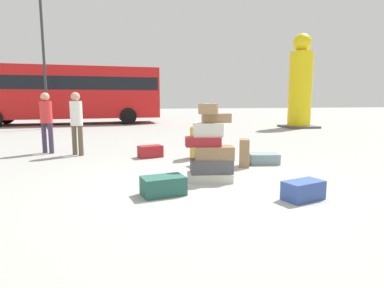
{
  "coord_description": "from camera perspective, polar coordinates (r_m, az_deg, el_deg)",
  "views": [
    {
      "loc": [
        -1.07,
        -5.02,
        1.44
      ],
      "look_at": [
        0.27,
        1.86,
        0.43
      ],
      "focal_mm": 29.88,
      "sensor_mm": 36.0,
      "label": 1
    }
  ],
  "objects": [
    {
      "name": "yellow_dummy_statue",
      "position": [
        16.68,
        18.77,
        9.72
      ],
      "size": [
        1.54,
        1.54,
        4.51
      ],
      "color": "yellow",
      "rests_on": "ground"
    },
    {
      "name": "suitcase_tan_behind_tower",
      "position": [
        7.62,
        0.34,
        0.23
      ],
      "size": [
        0.25,
        0.4,
        0.77
      ],
      "primitive_type": "cube",
      "rotation": [
        0.0,
        0.0,
        -0.22
      ],
      "color": "#B28C33",
      "rests_on": "ground"
    },
    {
      "name": "lamp_post",
      "position": [
        16.78,
        -25.17,
        17.59
      ],
      "size": [
        0.36,
        0.36,
        6.86
      ],
      "color": "#333338",
      "rests_on": "ground"
    },
    {
      "name": "suitcase_slate_foreground_far",
      "position": [
        7.26,
        12.61,
        -2.54
      ],
      "size": [
        0.7,
        0.51,
        0.23
      ],
      "primitive_type": "cube",
      "rotation": [
        0.0,
        0.0,
        -0.14
      ],
      "color": "gray",
      "rests_on": "ground"
    },
    {
      "name": "person_bearded_onlooker",
      "position": [
        9.16,
        -24.57,
        4.35
      ],
      "size": [
        0.31,
        0.3,
        1.59
      ],
      "rotation": [
        0.0,
        0.0,
        -0.53
      ],
      "color": "#3F334C",
      "rests_on": "ground"
    },
    {
      "name": "ground_plane",
      "position": [
        5.33,
        0.99,
        -7.48
      ],
      "size": [
        80.0,
        80.0,
        0.0
      ],
      "primitive_type": "plane",
      "color": "#9E9E99"
    },
    {
      "name": "suitcase_navy_upright_blue",
      "position": [
        4.87,
        19.23,
        -7.8
      ],
      "size": [
        0.65,
        0.48,
        0.27
      ],
      "primitive_type": "cube",
      "rotation": [
        0.0,
        0.0,
        0.31
      ],
      "color": "#334F99",
      "rests_on": "ground"
    },
    {
      "name": "suitcase_tower",
      "position": [
        5.57,
        3.29,
        -1.13
      ],
      "size": [
        0.87,
        0.57,
        1.35
      ],
      "color": "beige",
      "rests_on": "ground"
    },
    {
      "name": "person_tourist_with_camera",
      "position": [
        8.54,
        -19.93,
        4.36
      ],
      "size": [
        0.3,
        0.3,
        1.59
      ],
      "rotation": [
        0.0,
        0.0,
        -0.69
      ],
      "color": "brown",
      "rests_on": "ground"
    },
    {
      "name": "suitcase_teal_right_side",
      "position": [
        4.84,
        -5.16,
        -7.41
      ],
      "size": [
        0.7,
        0.52,
        0.28
      ],
      "primitive_type": "cube",
      "rotation": [
        0.0,
        0.0,
        0.22
      ],
      "color": "#26594C",
      "rests_on": "ground"
    },
    {
      "name": "suitcase_brown_left_side",
      "position": [
        6.82,
        9.31,
        -1.59
      ],
      "size": [
        0.31,
        0.39,
        0.59
      ],
      "primitive_type": "cube",
      "rotation": [
        0.0,
        0.0,
        -0.35
      ],
      "color": "olive",
      "rests_on": "ground"
    },
    {
      "name": "parked_bus",
      "position": [
        19.37,
        -21.72,
        8.76
      ],
      "size": [
        10.41,
        3.46,
        3.15
      ],
      "rotation": [
        0.0,
        0.0,
        0.1
      ],
      "color": "red",
      "rests_on": "ground"
    },
    {
      "name": "suitcase_cream_white_trunk",
      "position": [
        6.91,
        2.69,
        -1.35
      ],
      "size": [
        0.29,
        0.45,
        0.59
      ],
      "primitive_type": "cube",
      "rotation": [
        0.0,
        0.0,
        0.21
      ],
      "color": "beige",
      "rests_on": "ground"
    },
    {
      "name": "suitcase_maroon_foreground_near",
      "position": [
        7.91,
        -7.45,
        -1.33
      ],
      "size": [
        0.64,
        0.48,
        0.29
      ],
      "primitive_type": "cube",
      "rotation": [
        0.0,
        0.0,
        0.3
      ],
      "color": "maroon",
      "rests_on": "ground"
    }
  ]
}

